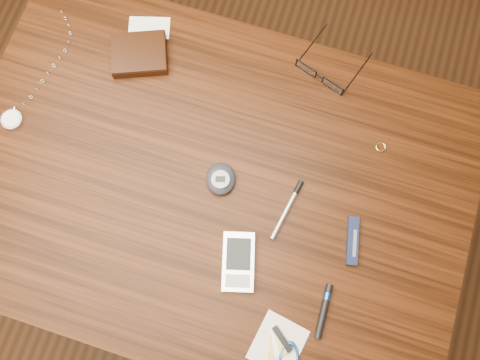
# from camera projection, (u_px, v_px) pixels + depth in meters

# --- Properties ---
(ground) EXTENTS (3.80, 3.80, 0.00)m
(ground) POSITION_uv_depth(u_px,v_px,m) (225.00, 231.00, 1.63)
(ground) COLOR #472814
(ground) RESTS_ON ground
(desk) EXTENTS (1.00, 0.70, 0.75)m
(desk) POSITION_uv_depth(u_px,v_px,m) (215.00, 193.00, 1.00)
(desk) COLOR #321608
(desk) RESTS_ON ground
(wallet_and_card) EXTENTS (0.14, 0.17, 0.02)m
(wallet_and_card) POSITION_uv_depth(u_px,v_px,m) (140.00, 54.00, 0.96)
(wallet_and_card) COLOR black
(wallet_and_card) RESTS_ON desk
(eyeglasses) EXTENTS (0.15, 0.15, 0.03)m
(eyeglasses) POSITION_uv_depth(u_px,v_px,m) (321.00, 75.00, 0.95)
(eyeglasses) COLOR black
(eyeglasses) RESTS_ON desk
(gold_ring) EXTENTS (0.02, 0.02, 0.00)m
(gold_ring) POSITION_uv_depth(u_px,v_px,m) (381.00, 147.00, 0.92)
(gold_ring) COLOR #EDD468
(gold_ring) RESTS_ON desk
(pocket_watch) EXTENTS (0.07, 0.28, 0.01)m
(pocket_watch) POSITION_uv_depth(u_px,v_px,m) (14.00, 116.00, 0.93)
(pocket_watch) COLOR silver
(pocket_watch) RESTS_ON desk
(pda_phone) EXTENTS (0.09, 0.12, 0.02)m
(pda_phone) POSITION_uv_depth(u_px,v_px,m) (238.00, 262.00, 0.86)
(pda_phone) COLOR silver
(pda_phone) RESTS_ON desk
(pedometer) EXTENTS (0.07, 0.08, 0.03)m
(pedometer) POSITION_uv_depth(u_px,v_px,m) (221.00, 179.00, 0.90)
(pedometer) COLOR #20232B
(pedometer) RESTS_ON desk
(notepad_keys) EXTENTS (0.10, 0.11, 0.01)m
(notepad_keys) POSITION_uv_depth(u_px,v_px,m) (283.00, 352.00, 0.83)
(notepad_keys) COLOR white
(notepad_keys) RESTS_ON desk
(pocket_knife) EXTENTS (0.04, 0.09, 0.01)m
(pocket_knife) POSITION_uv_depth(u_px,v_px,m) (352.00, 241.00, 0.87)
(pocket_knife) COLOR #121838
(pocket_knife) RESTS_ON desk
(silver_pen) EXTENTS (0.03, 0.13, 0.01)m
(silver_pen) POSITION_uv_depth(u_px,v_px,m) (289.00, 205.00, 0.89)
(silver_pen) COLOR #B0B0B5
(silver_pen) RESTS_ON desk
(black_blue_pen) EXTENTS (0.02, 0.10, 0.01)m
(black_blue_pen) POSITION_uv_depth(u_px,v_px,m) (324.00, 309.00, 0.84)
(black_blue_pen) COLOR black
(black_blue_pen) RESTS_ON desk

